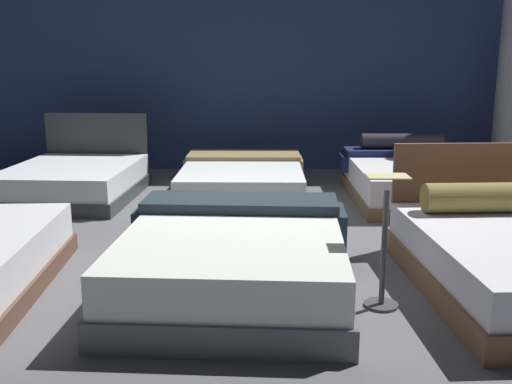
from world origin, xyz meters
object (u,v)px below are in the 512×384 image
bed_5 (413,179)px  price_sign (384,258)px  bed_3 (75,181)px  bed_4 (242,181)px  bed_1 (233,260)px

bed_5 → price_sign: size_ratio=2.30×
bed_3 → bed_5: (4.24, 0.00, 0.02)m
bed_4 → bed_5: bed_5 is taller
bed_5 → price_sign: price_sign is taller
bed_3 → bed_5: 4.24m
bed_5 → price_sign: bearing=-107.6°
bed_4 → price_sign: price_sign is taller
bed_1 → bed_4: 3.06m
bed_1 → bed_5: bearing=58.2°
bed_4 → price_sign: bearing=-71.4°
bed_1 → price_sign: bearing=-10.0°
bed_4 → bed_1: bearing=-89.0°
bed_3 → bed_4: 2.10m
bed_3 → bed_4: bearing=3.6°
price_sign → bed_4: bearing=108.1°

